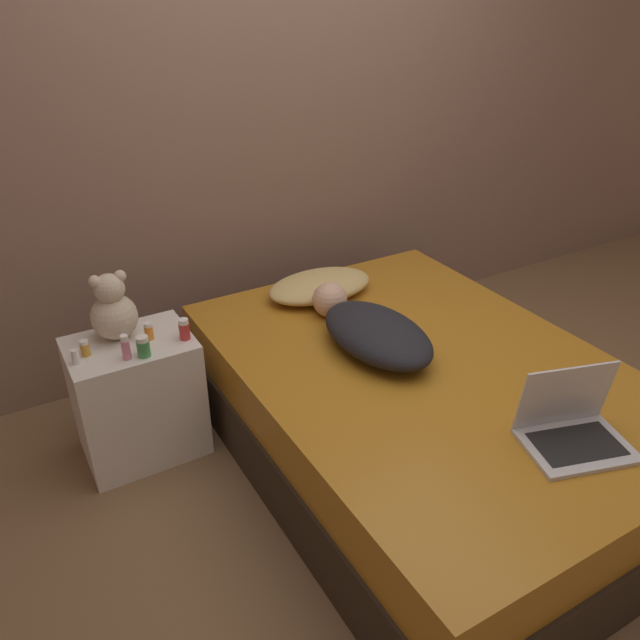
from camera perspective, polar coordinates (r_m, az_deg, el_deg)
The scene contains 14 objects.
ground_plane at distance 2.84m, azimuth 8.93°, elevation -12.29°, with size 12.00×12.00×0.00m, color brown.
wall_back at distance 3.25m, azimuth -3.83°, elevation 19.11°, with size 8.00×0.06×2.60m.
bed at distance 2.69m, azimuth 9.33°, elevation -8.38°, with size 1.41×1.97×0.49m.
nightstand at distance 2.80m, azimuth -16.31°, elevation -6.82°, with size 0.50×0.37×0.55m.
pillow at distance 3.01m, azimuth -0.00°, elevation 3.16°, with size 0.53×0.32×0.10m.
person_lying at distance 2.60m, azimuth 4.76°, elevation -0.87°, with size 0.37×0.73×0.16m.
laptop at distance 2.25m, azimuth 22.05°, elevation -9.01°, with size 0.40×0.34×0.26m.
teddy_bear at distance 2.65m, azimuth -18.39°, elevation 0.88°, with size 0.19×0.19×0.29m.
bottle_orange at distance 2.63m, azimuth -15.38°, elevation -0.98°, with size 0.04×0.04×0.08m.
bottle_white at distance 2.57m, azimuth -21.43°, elevation -3.15°, with size 0.03×0.03×0.06m.
bottle_green at distance 2.52m, azimuth -15.85°, elevation -2.36°, with size 0.05×0.05×0.09m.
bottle_amber at distance 2.60m, azimuth -20.69°, elevation -2.43°, with size 0.03×0.03×0.07m.
bottle_red at distance 2.60m, azimuth -12.31°, elevation -0.84°, with size 0.04×0.04×0.09m.
bottle_pink at distance 2.52m, azimuth -17.34°, elevation -2.42°, with size 0.03×0.03×0.10m.
Camera 1 is at (-1.43, -1.60, 1.86)m, focal length 35.00 mm.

